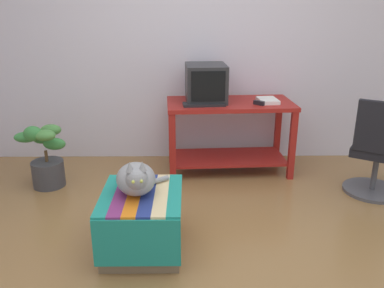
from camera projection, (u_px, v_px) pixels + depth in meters
The scene contains 12 objects.
ground_plane at pixel (203, 263), 2.67m from camera, with size 14.00×14.00×0.00m, color olive.
back_wall at pixel (197, 39), 4.18m from camera, with size 8.00×0.10×2.60m, color silver.
desk at pixel (229, 125), 4.02m from camera, with size 1.27×0.68×0.73m.
tv_monitor at pixel (206, 83), 3.92m from camera, with size 0.41×0.47×0.36m.
keyboard at pixel (204, 104), 3.79m from camera, with size 0.40×0.15×0.02m, color black.
book at pixel (268, 100), 3.92m from camera, with size 0.18×0.25×0.04m, color white.
ottoman_with_blanket at pixel (142, 221), 2.77m from camera, with size 0.55×0.65×0.43m.
cat at pixel (136, 179), 2.67m from camera, with size 0.38×0.42×0.28m.
potted_plant at pixel (45, 158), 3.72m from camera, with size 0.47×0.38×0.63m.
office_chair at pixel (377, 155), 3.52m from camera, with size 0.58×0.58×0.89m.
stapler at pixel (259, 103), 3.82m from camera, with size 0.04×0.11×0.04m, color black.
pen at pixel (262, 100), 4.00m from camera, with size 0.01×0.01×0.14m, color #B7B7BC.
Camera 1 is at (-0.10, -2.26, 1.64)m, focal length 37.25 mm.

